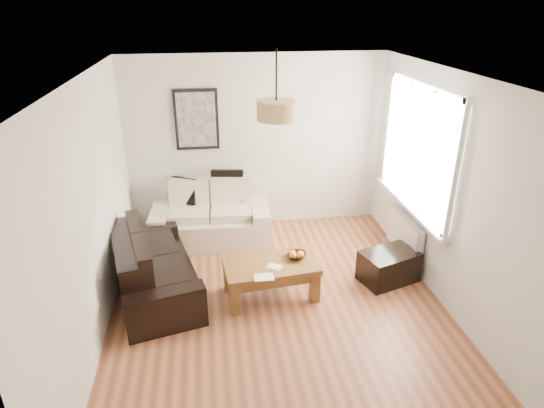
{
  "coord_description": "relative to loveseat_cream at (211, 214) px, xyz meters",
  "views": [
    {
      "loc": [
        -0.71,
        -4.27,
        3.26
      ],
      "look_at": [
        0.0,
        0.6,
        1.05
      ],
      "focal_mm": 30.14,
      "sensor_mm": 36.0,
      "label": 1
    }
  ],
  "objects": [
    {
      "name": "floor",
      "position": [
        0.73,
        -1.78,
        -0.42
      ],
      "size": [
        4.5,
        4.5,
        0.0
      ],
      "primitive_type": "plane",
      "color": "brown",
      "rests_on": "ground"
    },
    {
      "name": "ceiling",
      "position": [
        0.73,
        -1.78,
        2.18
      ],
      "size": [
        3.8,
        4.5,
        0.0
      ],
      "primitive_type": null,
      "color": "white",
      "rests_on": "floor"
    },
    {
      "name": "wall_back",
      "position": [
        0.73,
        0.47,
        0.88
      ],
      "size": [
        3.8,
        0.04,
        2.6
      ],
      "primitive_type": null,
      "color": "silver",
      "rests_on": "floor"
    },
    {
      "name": "wall_front",
      "position": [
        0.73,
        -4.03,
        0.88
      ],
      "size": [
        3.8,
        0.04,
        2.6
      ],
      "primitive_type": null,
      "color": "silver",
      "rests_on": "floor"
    },
    {
      "name": "wall_left",
      "position": [
        -1.17,
        -1.78,
        0.88
      ],
      "size": [
        0.04,
        4.5,
        2.6
      ],
      "primitive_type": null,
      "color": "silver",
      "rests_on": "floor"
    },
    {
      "name": "wall_right",
      "position": [
        2.63,
        -1.78,
        0.88
      ],
      "size": [
        0.04,
        4.5,
        2.6
      ],
      "primitive_type": null,
      "color": "silver",
      "rests_on": "floor"
    },
    {
      "name": "window_bay",
      "position": [
        2.59,
        -0.98,
        1.18
      ],
      "size": [
        0.14,
        1.9,
        1.6
      ],
      "primitive_type": null,
      "color": "white",
      "rests_on": "wall_right"
    },
    {
      "name": "radiator",
      "position": [
        2.55,
        -0.98,
        -0.04
      ],
      "size": [
        0.1,
        0.9,
        0.52
      ],
      "primitive_type": "cube",
      "color": "white",
      "rests_on": "wall_right"
    },
    {
      "name": "poster",
      "position": [
        -0.12,
        0.44,
        1.28
      ],
      "size": [
        0.62,
        0.04,
        0.87
      ],
      "primitive_type": null,
      "color": "black",
      "rests_on": "wall_back"
    },
    {
      "name": "pendant_shade",
      "position": [
        0.73,
        -1.48,
        1.81
      ],
      "size": [
        0.4,
        0.4,
        0.2
      ],
      "primitive_type": "cylinder",
      "color": "tan",
      "rests_on": "ceiling"
    },
    {
      "name": "loveseat_cream",
      "position": [
        0.0,
        0.0,
        0.0
      ],
      "size": [
        1.72,
        0.99,
        0.84
      ],
      "primitive_type": null,
      "rotation": [
        0.0,
        0.0,
        -0.04
      ],
      "color": "#BFB999",
      "rests_on": "floor"
    },
    {
      "name": "sofa_leather",
      "position": [
        -0.7,
        -1.24,
        -0.04
      ],
      "size": [
        1.23,
        1.9,
        0.75
      ],
      "primitive_type": null,
      "rotation": [
        0.0,
        0.0,
        1.81
      ],
      "color": "black",
      "rests_on": "floor"
    },
    {
      "name": "coffee_table",
      "position": [
        0.66,
        -1.53,
        -0.2
      ],
      "size": [
        1.14,
        0.7,
        0.44
      ],
      "primitive_type": null,
      "rotation": [
        0.0,
        0.0,
        0.1
      ],
      "color": "brown",
      "rests_on": "floor"
    },
    {
      "name": "ottoman",
      "position": [
        2.18,
        -1.41,
        -0.22
      ],
      "size": [
        0.79,
        0.64,
        0.4
      ],
      "primitive_type": "cube",
      "rotation": [
        0.0,
        0.0,
        0.31
      ],
      "color": "black",
      "rests_on": "floor"
    },
    {
      "name": "cushion_left",
      "position": [
        -0.36,
        0.2,
        0.3
      ],
      "size": [
        0.4,
        0.27,
        0.38
      ],
      "primitive_type": "cube",
      "rotation": [
        0.0,
        0.0,
        -0.45
      ],
      "color": "black",
      "rests_on": "loveseat_cream"
    },
    {
      "name": "cushion_right",
      "position": [
        0.27,
        0.2,
        0.34
      ],
      "size": [
        0.48,
        0.21,
        0.47
      ],
      "primitive_type": "cube",
      "rotation": [
        0.0,
        0.0,
        -0.15
      ],
      "color": "black",
      "rests_on": "loveseat_cream"
    },
    {
      "name": "fruit_bowl",
      "position": [
        0.99,
        -1.43,
        0.05
      ],
      "size": [
        0.28,
        0.28,
        0.06
      ],
      "primitive_type": "imported",
      "rotation": [
        0.0,
        0.0,
        -0.22
      ],
      "color": "black",
      "rests_on": "coffee_table"
    },
    {
      "name": "orange_a",
      "position": [
        0.94,
        -1.45,
        0.06
      ],
      "size": [
        0.1,
        0.1,
        0.09
      ],
      "primitive_type": "sphere",
      "rotation": [
        0.0,
        0.0,
        0.07
      ],
      "color": "orange",
      "rests_on": "fruit_bowl"
    },
    {
      "name": "orange_b",
      "position": [
        1.03,
        -1.44,
        0.06
      ],
      "size": [
        0.1,
        0.1,
        0.09
      ],
      "primitive_type": "sphere",
      "rotation": [
        0.0,
        0.0,
        -0.11
      ],
      "color": "orange",
      "rests_on": "fruit_bowl"
    },
    {
      "name": "orange_c",
      "position": [
        0.94,
        -1.4,
        0.06
      ],
      "size": [
        0.1,
        0.1,
        0.09
      ],
      "primitive_type": "sphere",
      "rotation": [
        0.0,
        0.0,
        -0.13
      ],
      "color": "orange",
      "rests_on": "fruit_bowl"
    },
    {
      "name": "papers",
      "position": [
        0.55,
        -1.8,
        0.03
      ],
      "size": [
        0.22,
        0.16,
        0.01
      ],
      "primitive_type": "cube",
      "rotation": [
        0.0,
        0.0,
        -0.0
      ],
      "color": "white",
      "rests_on": "coffee_table"
    }
  ]
}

